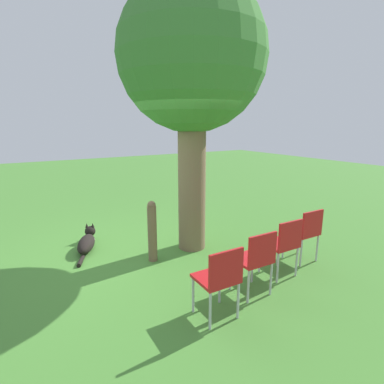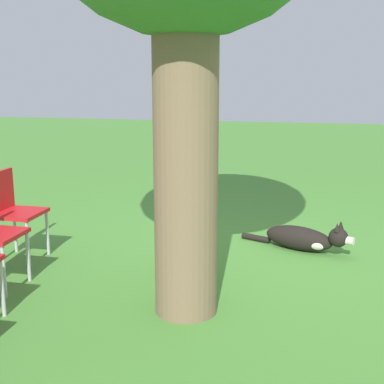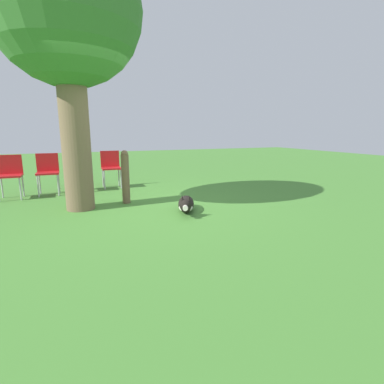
# 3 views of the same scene
# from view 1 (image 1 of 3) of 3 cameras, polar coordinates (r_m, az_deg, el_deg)

# --- Properties ---
(ground_plane) EXTENTS (30.00, 30.00, 0.00)m
(ground_plane) POSITION_cam_1_polar(r_m,az_deg,el_deg) (5.36, -9.99, -11.30)
(ground_plane) COLOR #478433
(oak_tree) EXTENTS (2.37, 2.37, 4.40)m
(oak_tree) POSITION_cam_1_polar(r_m,az_deg,el_deg) (5.15, -0.03, 23.55)
(oak_tree) COLOR #7A6047
(oak_tree) RESTS_ON ground_plane
(dog) EXTENTS (1.16, 0.57, 0.36)m
(dog) POSITION_cam_1_polar(r_m,az_deg,el_deg) (5.70, -19.37, -8.96)
(dog) COLOR black
(dog) RESTS_ON ground_plane
(fence_post) EXTENTS (0.14, 0.14, 1.00)m
(fence_post) POSITION_cam_1_polar(r_m,az_deg,el_deg) (4.86, -7.58, -7.35)
(fence_post) COLOR brown
(fence_post) RESTS_ON ground_plane
(red_chair_0) EXTENTS (0.43, 0.45, 0.87)m
(red_chair_0) POSITION_cam_1_polar(r_m,az_deg,el_deg) (3.46, 5.29, -15.76)
(red_chair_0) COLOR red
(red_chair_0) RESTS_ON ground_plane
(red_chair_1) EXTENTS (0.43, 0.45, 0.87)m
(red_chair_1) POSITION_cam_1_polar(r_m,az_deg,el_deg) (3.96, 11.99, -12.09)
(red_chair_1) COLOR red
(red_chair_1) RESTS_ON ground_plane
(red_chair_2) EXTENTS (0.43, 0.45, 0.87)m
(red_chair_2) POSITION_cam_1_polar(r_m,az_deg,el_deg) (4.52, 16.99, -9.18)
(red_chair_2) COLOR red
(red_chair_2) RESTS_ON ground_plane
(red_chair_3) EXTENTS (0.43, 0.45, 0.87)m
(red_chair_3) POSITION_cam_1_polar(r_m,az_deg,el_deg) (5.11, 20.80, -6.87)
(red_chair_3) COLOR red
(red_chair_3) RESTS_ON ground_plane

